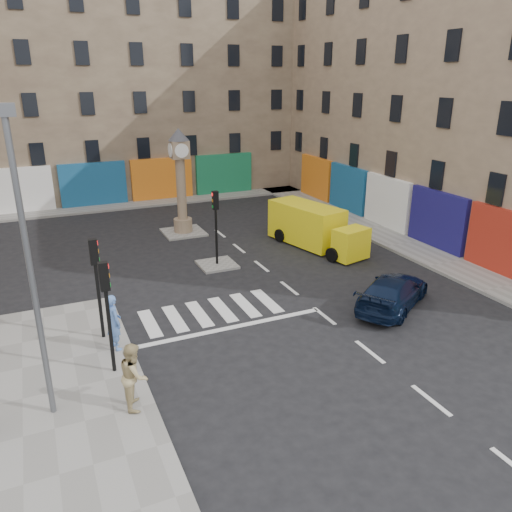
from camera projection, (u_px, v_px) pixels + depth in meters
ground at (338, 327)px, 19.00m from camera, size 120.00×120.00×0.00m
sidewalk_left at (23, 439)px, 13.05m from camera, size 7.00×16.00×0.15m
sidewalk_right at (369, 229)px, 30.89m from camera, size 2.60×30.00×0.15m
sidewalk_far at (125, 205)px, 36.49m from camera, size 32.00×2.40×0.15m
island_near at (217, 265)px, 25.08m from camera, size 1.80×1.80×0.12m
island_far at (183, 232)px, 30.23m from camera, size 2.40×2.40×0.12m
building_right at (463, 93)px, 30.59m from camera, size 10.00×30.00×16.00m
building_far at (102, 82)px, 38.59m from camera, size 32.00×10.00×17.00m
traffic_light_left_near at (107, 300)px, 15.10m from camera, size 0.28×0.22×3.70m
traffic_light_left_far at (96, 273)px, 17.16m from camera, size 0.28×0.22×3.70m
traffic_light_island at (216, 216)px, 24.21m from camera, size 0.28×0.22×3.70m
lamp_post at (28, 256)px, 12.43m from camera, size 0.50×0.25×8.30m
clock_pillar at (181, 175)px, 29.03m from camera, size 1.20×1.20×6.10m
navy_sedan at (393, 292)px, 20.43m from camera, size 4.96×4.13×1.36m
yellow_van at (314, 227)px, 27.55m from camera, size 3.25×6.47×2.26m
pedestrian_blue at (114, 322)px, 16.92m from camera, size 0.62×0.81×2.00m
pedestrian_tan at (134, 375)px, 13.95m from camera, size 0.92×1.08×1.97m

